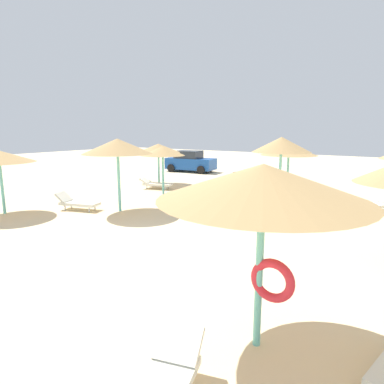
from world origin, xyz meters
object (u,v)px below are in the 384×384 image
(parasol_3, at_px, (289,151))
(parasol_7, at_px, (163,151))
(lounger_2, at_px, (77,203))
(bench_0, at_px, (284,186))
(bench_1, at_px, (244,175))
(parasol_9, at_px, (281,145))
(lounger_4, at_px, (156,184))
(parasol_1, at_px, (263,184))
(lounger_5, at_px, (376,204))
(lounger_3, at_px, (289,181))
(parasol_2, at_px, (117,146))
(parasol_4, at_px, (158,148))
(parked_car, at_px, (190,162))

(parasol_3, height_order, parasol_7, parasol_7)
(lounger_2, distance_m, bench_0, 10.93)
(bench_0, height_order, bench_1, same)
(parasol_3, xyz_separation_m, parasol_9, (0.68, -3.19, 0.45))
(bench_0, bearing_deg, lounger_4, -153.76)
(parasol_3, bearing_deg, parasol_1, -73.53)
(lounger_2, bearing_deg, parasol_1, -22.13)
(lounger_5, bearing_deg, lounger_3, 141.20)
(lounger_3, relative_size, lounger_4, 0.95)
(lounger_3, relative_size, bench_1, 1.25)
(parasol_1, relative_size, parasol_2, 1.04)
(parasol_1, distance_m, bench_1, 18.06)
(parasol_2, distance_m, lounger_2, 3.10)
(parasol_3, xyz_separation_m, bench_1, (-4.06, 3.07, -1.97))
(lounger_2, xyz_separation_m, bench_0, (6.10, 9.06, 0.03))
(bench_1, bearing_deg, parasol_4, -127.26)
(parasol_7, xyz_separation_m, parasol_9, (5.90, 1.09, 0.44))
(parasol_2, xyz_separation_m, lounger_3, (4.01, 10.11, -2.43))
(parasol_2, height_order, lounger_3, parasol_2)
(lounger_2, height_order, lounger_5, lounger_5)
(parasol_4, height_order, bench_1, parasol_4)
(parasol_2, bearing_deg, parasol_3, 60.05)
(parasol_1, relative_size, parasol_7, 1.23)
(parasol_4, relative_size, parasol_7, 1.06)
(parked_car, bearing_deg, parasol_3, -25.73)
(parasol_4, distance_m, parasol_7, 3.58)
(parasol_7, bearing_deg, lounger_4, 142.36)
(parasol_3, relative_size, lounger_3, 1.58)
(parasol_1, relative_size, parasol_3, 1.06)
(parasol_2, bearing_deg, lounger_5, 33.59)
(bench_1, bearing_deg, lounger_2, -100.64)
(lounger_3, xyz_separation_m, bench_1, (-3.48, 0.95, 0.03))
(lounger_4, bearing_deg, lounger_5, 5.63)
(lounger_2, xyz_separation_m, parked_car, (-3.34, 13.51, 0.50))
(lounger_4, xyz_separation_m, bench_1, (2.74, 6.13, 0.04))
(parasol_1, xyz_separation_m, parked_car, (-13.48, 17.64, -1.83))
(parasol_4, xyz_separation_m, lounger_3, (7.10, 3.82, -1.97))
(parasol_7, distance_m, lounger_4, 2.85)
(parasol_3, xyz_separation_m, bench_0, (-0.20, 0.20, -1.97))
(parked_car, bearing_deg, parasol_9, -37.20)
(lounger_3, distance_m, parked_car, 9.41)
(parasol_4, distance_m, parasol_9, 8.52)
(lounger_2, relative_size, lounger_3, 1.04)
(parasol_7, xyz_separation_m, lounger_2, (-1.09, -4.59, -2.01))
(parasol_1, height_order, parked_car, parasol_1)
(parasol_4, xyz_separation_m, lounger_5, (12.17, -0.26, -1.96))
(parasol_4, height_order, bench_0, parasol_4)
(parasol_7, xyz_separation_m, bench_0, (5.01, 4.48, -1.99))
(parasol_3, relative_size, bench_0, 1.96)
(parasol_7, xyz_separation_m, lounger_3, (4.63, 6.41, -2.01))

